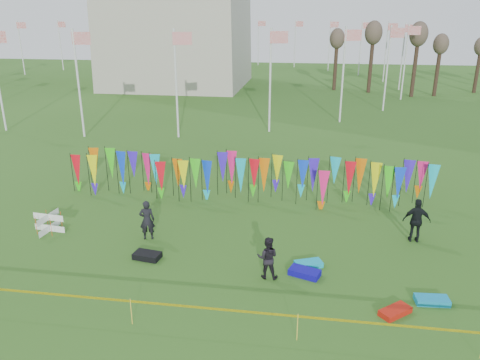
# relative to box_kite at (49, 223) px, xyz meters

# --- Properties ---
(ground) EXTENTS (160.00, 160.00, 0.00)m
(ground) POSITION_rel_box_kite_xyz_m (7.80, -4.03, -0.42)
(ground) COLOR #2A5417
(ground) RESTS_ON ground
(flagpole_ring) EXTENTS (57.40, 56.16, 8.00)m
(flagpole_ring) POSITION_rel_box_kite_xyz_m (-6.20, 43.97, 3.58)
(flagpole_ring) COLOR silver
(flagpole_ring) RESTS_ON ground
(banner_row) EXTENTS (18.64, 0.64, 2.24)m
(banner_row) POSITION_rel_box_kite_xyz_m (8.08, 4.97, 0.94)
(banner_row) COLOR black
(banner_row) RESTS_ON ground
(caution_tape_near) EXTENTS (26.00, 0.02, 0.90)m
(caution_tape_near) POSITION_rel_box_kite_xyz_m (7.58, -5.65, 0.36)
(caution_tape_near) COLOR #F1DF05
(caution_tape_near) RESTS_ON ground
(box_kite) EXTENTS (0.75, 0.75, 0.84)m
(box_kite) POSITION_rel_box_kite_xyz_m (0.00, 0.00, 0.00)
(box_kite) COLOR red
(box_kite) RESTS_ON ground
(person_left) EXTENTS (0.73, 0.61, 1.73)m
(person_left) POSITION_rel_box_kite_xyz_m (4.48, -0.03, 0.44)
(person_left) COLOR black
(person_left) RESTS_ON ground
(person_mid) EXTENTS (0.78, 0.49, 1.58)m
(person_mid) POSITION_rel_box_kite_xyz_m (9.75, -2.33, 0.37)
(person_mid) COLOR black
(person_mid) RESTS_ON ground
(person_right) EXTENTS (1.13, 0.67, 1.88)m
(person_right) POSITION_rel_box_kite_xyz_m (15.56, 1.42, 0.52)
(person_right) COLOR black
(person_right) RESTS_ON ground
(kite_bag_turquoise) EXTENTS (1.13, 0.85, 0.20)m
(kite_bag_turquoise) POSITION_rel_box_kite_xyz_m (11.21, -1.33, -0.32)
(kite_bag_turquoise) COLOR #0DACCE
(kite_bag_turquoise) RESTS_ON ground
(kite_bag_blue) EXTENTS (1.22, 0.90, 0.23)m
(kite_bag_blue) POSITION_rel_box_kite_xyz_m (11.08, -2.00, -0.30)
(kite_bag_blue) COLOR #1109A1
(kite_bag_blue) RESTS_ON ground
(kite_bag_red) EXTENTS (1.12, 1.06, 0.19)m
(kite_bag_red) POSITION_rel_box_kite_xyz_m (13.97, -3.92, -0.32)
(kite_bag_red) COLOR red
(kite_bag_red) RESTS_ON ground
(kite_bag_black) EXTENTS (1.10, 0.75, 0.24)m
(kite_bag_black) POSITION_rel_box_kite_xyz_m (5.00, -1.66, -0.30)
(kite_bag_black) COLOR black
(kite_bag_black) RESTS_ON ground
(kite_bag_teal) EXTENTS (1.11, 0.59, 0.21)m
(kite_bag_teal) POSITION_rel_box_kite_xyz_m (15.26, -3.12, -0.32)
(kite_bag_teal) COLOR #0D8EC3
(kite_bag_teal) RESTS_ON ground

